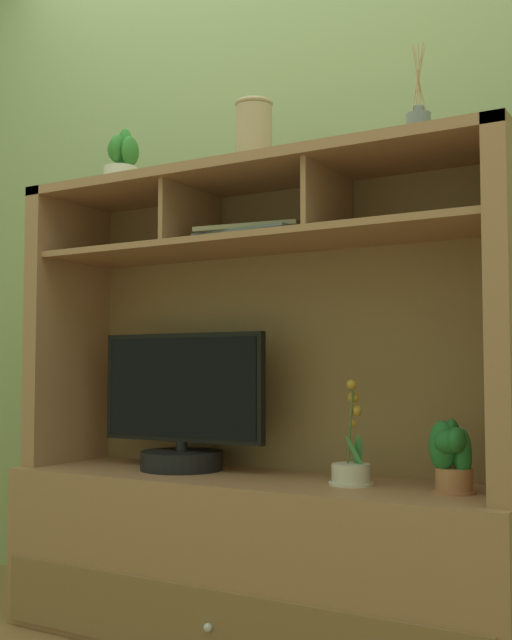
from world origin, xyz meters
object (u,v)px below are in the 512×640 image
object	(u,v)px
media_console	(257,500)
diffuser_bottle	(419,128)
tv_monitor	(182,414)
potted_orchid	(351,467)
ceramic_vase	(254,135)
potted_succulent	(122,162)
magazine_stack_left	(257,235)
potted_fern	(452,455)

from	to	relation	value
media_console	diffuser_bottle	distance (m)	1.16
tv_monitor	potted_orchid	distance (m)	0.60
ceramic_vase	potted_succulent	bearing A→B (deg)	-178.30
tv_monitor	ceramic_vase	world-z (taller)	ceramic_vase
potted_orchid	tv_monitor	bearing A→B (deg)	177.78
media_console	potted_orchid	bearing A→B (deg)	-4.31
magazine_stack_left	potted_succulent	world-z (taller)	potted_succulent
potted_succulent	ceramic_vase	distance (m)	0.51
media_console	diffuser_bottle	world-z (taller)	diffuser_bottle
tv_monitor	potted_fern	xyz separation A→B (m)	(0.87, -0.02, -0.08)
media_console	potted_orchid	xyz separation A→B (m)	(0.31, -0.02, 0.12)
tv_monitor	potted_orchid	world-z (taller)	tv_monitor
potted_orchid	magazine_stack_left	world-z (taller)	magazine_stack_left
tv_monitor	potted_fern	distance (m)	0.88
media_console	diffuser_bottle	xyz separation A→B (m)	(0.51, 0.00, 1.05)
potted_succulent	tv_monitor	bearing A→B (deg)	8.65
media_console	potted_fern	bearing A→B (deg)	-2.40
potted_orchid	ceramic_vase	xyz separation A→B (m)	(-0.31, 0.00, 0.98)
potted_fern	potted_succulent	world-z (taller)	potted_succulent
potted_fern	magazine_stack_left	bearing A→B (deg)	177.52
potted_fern	ceramic_vase	bearing A→B (deg)	179.56
potted_succulent	potted_orchid	bearing A→B (deg)	0.83
potted_orchid	potted_fern	bearing A→B (deg)	-0.28
potted_fern	potted_succulent	size ratio (longest dim) A/B	0.93
diffuser_bottle	ceramic_vase	world-z (taller)	diffuser_bottle
media_console	potted_orchid	world-z (taller)	media_console
ceramic_vase	tv_monitor	bearing A→B (deg)	175.94
magazine_stack_left	tv_monitor	bearing A→B (deg)	-179.64
magazine_stack_left	diffuser_bottle	bearing A→B (deg)	0.30
potted_fern	potted_succulent	bearing A→B (deg)	-179.46
potted_fern	ceramic_vase	size ratio (longest dim) A/B	0.91
magazine_stack_left	diffuser_bottle	distance (m)	0.57
media_console	ceramic_vase	distance (m)	1.10
media_console	magazine_stack_left	xyz separation A→B (m)	(-0.00, 0.00, 0.80)
tv_monitor	potted_succulent	size ratio (longest dim) A/B	2.92
magazine_stack_left	potted_fern	bearing A→B (deg)	-2.48
diffuser_bottle	potted_succulent	size ratio (longest dim) A/B	1.41
potted_succulent	media_console	bearing A→B (deg)	4.01
potted_fern	potted_succulent	xyz separation A→B (m)	(-1.10, -0.01, 0.92)
diffuser_bottle	potted_succulent	xyz separation A→B (m)	(-1.01, -0.04, 0.04)
magazine_stack_left	media_console	bearing A→B (deg)	-17.31
tv_monitor	ceramic_vase	bearing A→B (deg)	-4.06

